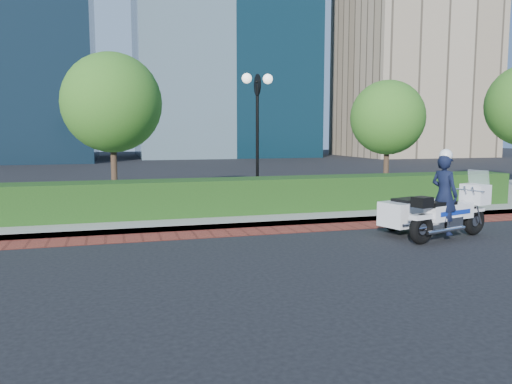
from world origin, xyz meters
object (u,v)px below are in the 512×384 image
object	(u,v)px
tree_c	(388,118)
police_motorcycle	(433,207)
tree_b	(112,103)
lamppost	(257,118)

from	to	relation	value
tree_c	police_motorcycle	world-z (taller)	tree_c
tree_c	tree_b	bearing A→B (deg)	180.00
tree_c	police_motorcycle	distance (m)	7.74
tree_b	lamppost	bearing A→B (deg)	-16.11
police_motorcycle	tree_b	bearing A→B (deg)	120.31
lamppost	tree_b	bearing A→B (deg)	163.89
lamppost	police_motorcycle	size ratio (longest dim) A/B	1.60
tree_b	tree_c	xyz separation A→B (m)	(10.00, -0.00, -0.39)
tree_b	police_motorcycle	distance (m)	10.32
tree_b	police_motorcycle	bearing A→B (deg)	-43.45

